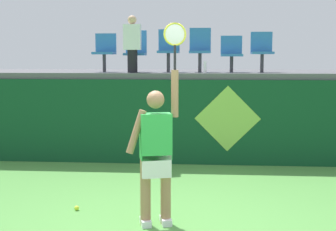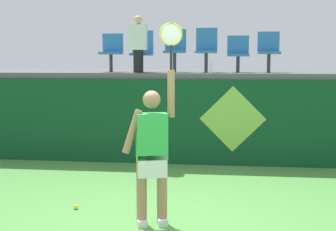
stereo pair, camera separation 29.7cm
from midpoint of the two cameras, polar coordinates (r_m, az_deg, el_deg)
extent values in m
plane|color=#519342|center=(6.10, 0.47, -13.19)|extent=(40.00, 40.00, 0.00)
cube|color=#0F4223|center=(9.53, 3.04, -0.75)|extent=(12.80, 0.20, 1.66)
cube|color=#56565B|center=(10.94, 3.62, 4.91)|extent=(12.80, 3.08, 0.12)
cube|color=white|center=(6.24, -1.69, -12.33)|extent=(0.18, 0.28, 0.08)
cube|color=white|center=(6.27, 0.72, -12.23)|extent=(0.18, 0.28, 0.08)
cylinder|color=#A87A56|center=(6.12, -1.71, -8.98)|extent=(0.13, 0.13, 0.84)
cylinder|color=#A87A56|center=(6.16, 0.73, -8.89)|extent=(0.13, 0.13, 0.84)
cube|color=white|center=(6.06, -0.49, -5.84)|extent=(0.40, 0.31, 0.28)
cube|color=green|center=(5.99, -0.49, -2.45)|extent=(0.42, 0.31, 0.57)
sphere|color=#A87A56|center=(5.93, -0.50, 1.88)|extent=(0.22, 0.22, 0.22)
cylinder|color=#A87A56|center=(5.95, -2.79, -1.89)|extent=(0.27, 0.15, 0.55)
cylinder|color=#A87A56|center=(5.96, 1.79, 2.58)|extent=(0.09, 0.09, 0.58)
cylinder|color=black|center=(5.94, 1.81, 6.81)|extent=(0.03, 0.03, 0.30)
torus|color=gold|center=(5.95, 1.82, 9.51)|extent=(0.28, 0.09, 0.28)
ellipsoid|color=silver|center=(5.95, 1.82, 9.51)|extent=(0.24, 0.08, 0.24)
sphere|color=#D1E533|center=(6.93, -9.54, -10.52)|extent=(0.07, 0.07, 0.07)
cylinder|color=white|center=(9.62, 5.91, 5.65)|extent=(0.06, 0.06, 0.23)
cylinder|color=#38383D|center=(10.29, -5.87, 6.12)|extent=(0.07, 0.07, 0.37)
cube|color=#2D70B2|center=(10.29, -5.89, 7.28)|extent=(0.44, 0.42, 0.05)
cube|color=#2D70B2|center=(10.48, -5.67, 8.48)|extent=(0.44, 0.04, 0.39)
cylinder|color=#38383D|center=(10.16, -2.29, 6.08)|extent=(0.07, 0.07, 0.34)
cube|color=#2D70B2|center=(10.16, -2.30, 7.19)|extent=(0.44, 0.42, 0.05)
cube|color=#2D70B2|center=(10.35, -2.13, 8.63)|extent=(0.44, 0.04, 0.47)
cylinder|color=#38383D|center=(10.07, 1.62, 6.21)|extent=(0.07, 0.07, 0.39)
cube|color=#2D70B2|center=(10.07, 1.63, 7.46)|extent=(0.44, 0.42, 0.05)
cube|color=#2D70B2|center=(10.27, 1.73, 8.83)|extent=(0.44, 0.04, 0.44)
cylinder|color=#38383D|center=(10.03, 5.34, 6.17)|extent=(0.07, 0.07, 0.39)
cube|color=#2D70B2|center=(10.03, 5.35, 7.42)|extent=(0.44, 0.42, 0.05)
cube|color=#2D70B2|center=(10.23, 5.40, 8.88)|extent=(0.44, 0.04, 0.47)
cylinder|color=#38383D|center=(10.03, 9.04, 5.93)|extent=(0.07, 0.07, 0.32)
cube|color=#2D70B2|center=(10.03, 9.06, 6.99)|extent=(0.44, 0.42, 0.05)
cube|color=#2D70B2|center=(10.23, 9.05, 8.19)|extent=(0.44, 0.04, 0.38)
cylinder|color=#38383D|center=(10.07, 12.56, 5.99)|extent=(0.07, 0.07, 0.37)
cube|color=#2D70B2|center=(10.07, 12.59, 7.18)|extent=(0.44, 0.42, 0.05)
cube|color=#2D70B2|center=(10.27, 12.52, 8.45)|extent=(0.44, 0.04, 0.41)
cylinder|color=black|center=(9.82, -2.63, 6.37)|extent=(0.20, 0.20, 0.45)
cube|color=white|center=(9.82, -2.64, 9.15)|extent=(0.34, 0.20, 0.50)
sphere|color=#DBAD84|center=(9.84, -2.65, 11.13)|extent=(0.18, 0.18, 0.18)
cube|color=#0F4223|center=(9.55, 8.40, -5.84)|extent=(0.90, 0.01, 0.00)
plane|color=#8CC64C|center=(9.39, 8.50, -0.42)|extent=(1.27, 0.00, 1.27)
camera|label=1|loc=(0.15, -88.80, 0.15)|focal=51.99mm
camera|label=2|loc=(0.15, 91.20, -0.15)|focal=51.99mm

